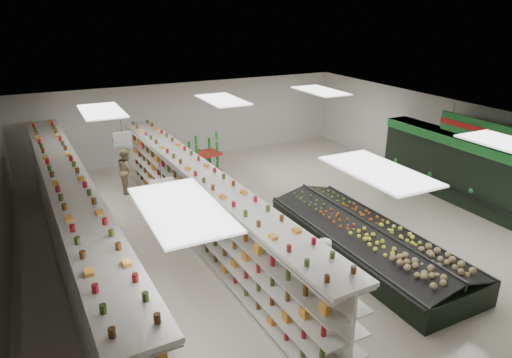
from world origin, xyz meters
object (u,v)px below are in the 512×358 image
gondola_center (203,211)px  shopper_background (127,170)px  soda_endcap (204,156)px  shopper_main (321,275)px  gondola_left (74,225)px  produce_island (366,240)px

gondola_center → shopper_background: (-1.09, 4.74, -0.18)m
gondola_center → soda_endcap: gondola_center is taller
soda_endcap → shopper_main: (-0.73, -9.13, 0.12)m
gondola_left → soda_endcap: size_ratio=8.51×
gondola_left → produce_island: (6.85, -2.92, -0.64)m
produce_island → shopper_background: (-4.71, 7.21, 0.37)m
produce_island → shopper_main: shopper_main is taller
shopper_background → gondola_center: bearing=-161.2°
soda_endcap → gondola_left: bearing=-137.3°
produce_island → soda_endcap: size_ratio=3.98×
gondola_left → soda_endcap: 6.99m
soda_endcap → gondola_center: bearing=-110.2°
shopper_main → gondola_left: bearing=-57.9°
gondola_left → soda_endcap: (5.14, 4.74, -0.30)m
gondola_left → gondola_center: (3.23, -0.44, -0.08)m
gondola_left → shopper_main: size_ratio=7.55×
soda_endcap → shopper_background: 3.03m
gondola_center → shopper_main: size_ratio=6.96×
gondola_center → shopper_main: 4.13m
produce_island → shopper_main: 2.89m
produce_island → shopper_main: (-2.44, -1.48, 0.46)m
soda_endcap → produce_island: bearing=-77.4°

